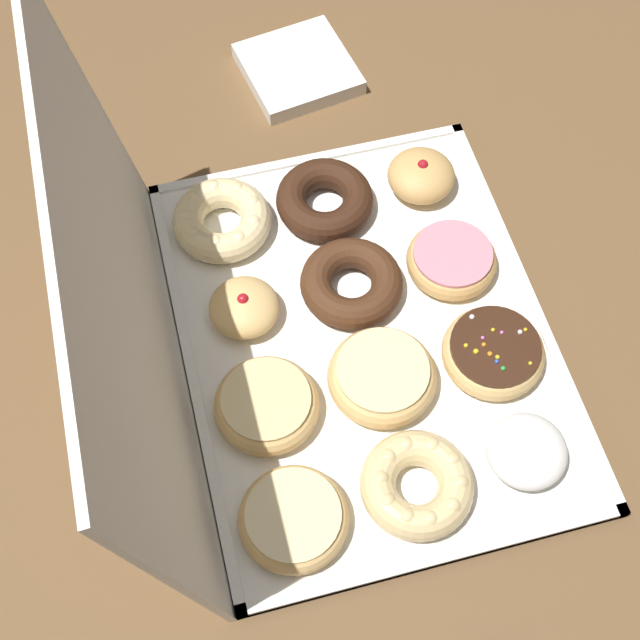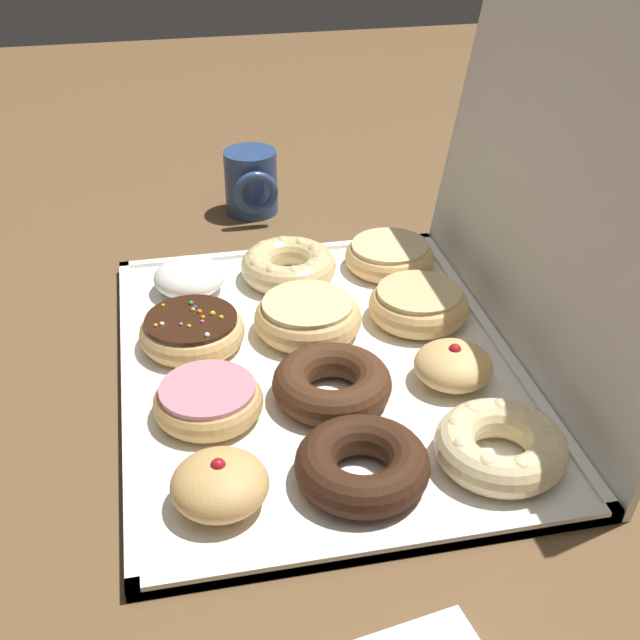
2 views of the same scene
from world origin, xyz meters
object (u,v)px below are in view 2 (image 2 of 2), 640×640
at_px(sprinkle_donut_1, 192,331).
at_px(glazed_ring_donut_5, 312,316).
at_px(jelly_filled_donut_3, 220,484).
at_px(cruller_donut_4, 287,265).
at_px(cruller_donut_11, 501,445).
at_px(glazed_ring_donut_8, 390,256).
at_px(chocolate_cake_ring_donut_7, 363,465).
at_px(jelly_filled_donut_10, 453,365).
at_px(donut_box, 320,368).
at_px(powdered_filled_donut_0, 189,277).
at_px(glazed_ring_donut_9, 419,304).
at_px(chocolate_cake_ring_donut_6, 332,383).
at_px(pink_frosted_donut_2, 208,400).
at_px(coffee_mug, 251,182).

height_order(sprinkle_donut_1, glazed_ring_donut_5, same).
xyz_separation_m(jelly_filled_donut_3, cruller_donut_4, (-0.38, 0.12, -0.00)).
distance_m(cruller_donut_4, cruller_donut_11, 0.40).
relative_size(jelly_filled_donut_3, glazed_ring_donut_8, 0.74).
xyz_separation_m(chocolate_cake_ring_donut_7, jelly_filled_donut_10, (-0.13, 0.13, 0.00)).
xyz_separation_m(donut_box, jelly_filled_donut_10, (0.06, 0.13, 0.03)).
distance_m(powdered_filled_donut_0, glazed_ring_donut_8, 0.26).
bearing_deg(cruller_donut_11, glazed_ring_donut_8, 179.58).
relative_size(chocolate_cake_ring_donut_7, glazed_ring_donut_8, 1.06).
distance_m(chocolate_cake_ring_donut_7, glazed_ring_donut_9, 0.29).
height_order(sprinkle_donut_1, chocolate_cake_ring_donut_6, sprinkle_donut_1).
distance_m(chocolate_cake_ring_donut_6, cruller_donut_11, 0.18).
bearing_deg(cruller_donut_11, chocolate_cake_ring_donut_7, -90.62).
bearing_deg(cruller_donut_11, jelly_filled_donut_3, -89.57).
bearing_deg(cruller_donut_11, glazed_ring_donut_9, 179.65).
relative_size(powdered_filled_donut_0, pink_frosted_donut_2, 0.80).
relative_size(cruller_donut_4, cruller_donut_11, 0.98).
relative_size(jelly_filled_donut_3, chocolate_cake_ring_donut_7, 0.70).
height_order(cruller_donut_4, glazed_ring_donut_5, same).
relative_size(sprinkle_donut_1, glazed_ring_donut_9, 1.00).
relative_size(jelly_filled_donut_3, jelly_filled_donut_10, 1.04).
bearing_deg(donut_box, coffee_mug, -178.02).
bearing_deg(jelly_filled_donut_10, glazed_ring_donut_8, 179.29).
height_order(sprinkle_donut_1, jelly_filled_donut_10, jelly_filled_donut_10).
bearing_deg(chocolate_cake_ring_donut_6, pink_frosted_donut_2, -89.26).
relative_size(pink_frosted_donut_2, jelly_filled_donut_3, 1.28).
relative_size(glazed_ring_donut_8, glazed_ring_donut_9, 0.99).
distance_m(powdered_filled_donut_0, jelly_filled_donut_10, 0.35).
bearing_deg(glazed_ring_donut_9, chocolate_cake_ring_donut_7, -27.35).
distance_m(glazed_ring_donut_5, chocolate_cake_ring_donut_7, 0.25).
distance_m(jelly_filled_donut_3, glazed_ring_donut_9, 0.36).
distance_m(chocolate_cake_ring_donut_6, glazed_ring_donut_8, 0.29).
height_order(chocolate_cake_ring_donut_6, jelly_filled_donut_10, jelly_filled_donut_10).
height_order(cruller_donut_4, glazed_ring_donut_8, cruller_donut_4).
distance_m(sprinkle_donut_1, cruller_donut_11, 0.36).
bearing_deg(sprinkle_donut_1, chocolate_cake_ring_donut_7, 27.40).
bearing_deg(powdered_filled_donut_0, chocolate_cake_ring_donut_7, 18.47).
relative_size(jelly_filled_donut_3, cruller_donut_11, 0.70).
xyz_separation_m(glazed_ring_donut_9, cruller_donut_11, (0.25, -0.00, -0.00)).
height_order(chocolate_cake_ring_donut_7, coffee_mug, coffee_mug).
xyz_separation_m(donut_box, glazed_ring_donut_9, (-0.07, 0.13, 0.03)).
distance_m(chocolate_cake_ring_donut_7, jelly_filled_donut_10, 0.18).
distance_m(cruller_donut_4, glazed_ring_donut_5, 0.13).
bearing_deg(chocolate_cake_ring_donut_6, donut_box, -179.89).
bearing_deg(coffee_mug, chocolate_cake_ring_donut_6, 1.74).
bearing_deg(pink_frosted_donut_2, sprinkle_donut_1, -177.52).
relative_size(cruller_donut_4, coffee_mug, 1.23).
height_order(glazed_ring_donut_5, coffee_mug, coffee_mug).
relative_size(sprinkle_donut_1, cruller_donut_11, 0.96).
distance_m(donut_box, chocolate_cake_ring_donut_6, 0.07).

